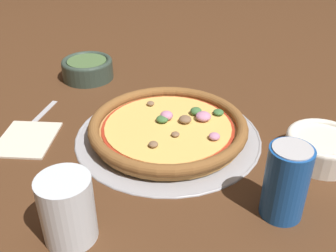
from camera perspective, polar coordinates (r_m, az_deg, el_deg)
ground_plane at (r=0.81m, az=0.00°, el=-1.51°), size 3.00×3.00×0.00m
pizza_tray at (r=0.80m, az=0.00°, el=-1.33°), size 0.38×0.38×0.01m
pizza at (r=0.79m, az=0.05°, el=-0.12°), size 0.32×0.32×0.04m
bowl_near at (r=0.78m, az=21.47°, el=-2.78°), size 0.13×0.13×0.05m
bowl_far at (r=1.07m, az=-11.61°, el=8.27°), size 0.13×0.13×0.05m
drinking_cup at (r=0.58m, az=-14.41°, el=-11.62°), size 0.08×0.08×0.11m
napkin at (r=0.84m, az=-19.83°, el=-1.68°), size 0.16×0.15×0.01m
fork at (r=0.90m, az=-18.90°, el=0.59°), size 0.17×0.06×0.00m
beverage_can at (r=0.62m, az=16.74°, el=-7.82°), size 0.07×0.07×0.12m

